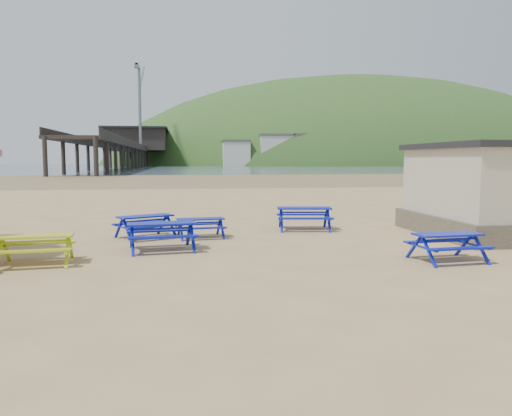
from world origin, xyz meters
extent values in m
plane|color=tan|center=(0.00, 0.00, 0.00)|extent=(400.00, 400.00, 0.00)
plane|color=olive|center=(0.00, 55.00, 0.00)|extent=(400.00, 400.00, 0.00)
plane|color=#42535E|center=(0.00, 170.00, 0.01)|extent=(400.00, 400.00, 0.00)
cube|color=#0127A0|center=(-2.67, 2.06, 0.73)|extent=(1.91, 1.45, 0.05)
cube|color=#0127A0|center=(-2.95, 2.59, 0.45)|extent=(1.70, 1.06, 0.05)
cube|color=#0127A0|center=(-2.40, 1.54, 0.45)|extent=(1.70, 1.06, 0.05)
cube|color=#0127A0|center=(-0.87, 1.85, 0.63)|extent=(1.60, 0.77, 0.04)
cube|color=#0127A0|center=(-0.93, 2.36, 0.39)|extent=(1.56, 0.38, 0.04)
cube|color=#0127A0|center=(-0.82, 1.34, 0.39)|extent=(1.56, 0.38, 0.04)
cube|color=#0127A0|center=(3.00, 3.18, 0.80)|extent=(2.07, 1.06, 0.05)
cube|color=#0127A0|center=(3.09, 3.84, 0.49)|extent=(2.00, 0.57, 0.05)
cube|color=#0127A0|center=(2.90, 2.53, 0.49)|extent=(2.00, 0.57, 0.05)
cube|color=#0127A0|center=(-2.06, -0.31, 0.77)|extent=(1.99, 0.98, 0.05)
cube|color=#0127A0|center=(-2.14, 0.32, 0.48)|extent=(1.93, 0.50, 0.05)
cube|color=#0127A0|center=(-1.98, -0.94, 0.48)|extent=(1.93, 0.50, 0.05)
cube|color=#0127A0|center=(5.21, -2.96, 0.69)|extent=(1.76, 0.81, 0.05)
cube|color=#0127A0|center=(5.16, -2.40, 0.43)|extent=(1.73, 0.39, 0.05)
cube|color=#0127A0|center=(5.26, -3.53, 0.43)|extent=(1.73, 0.39, 0.05)
cube|color=gold|center=(-5.07, -1.81, 0.71)|extent=(1.82, 0.86, 0.05)
cube|color=gold|center=(-5.13, -1.23, 0.44)|extent=(1.77, 0.42, 0.05)
cube|color=gold|center=(-5.01, -2.40, 0.44)|extent=(1.77, 0.42, 0.05)
cube|color=black|center=(-18.00, 175.00, 6.00)|extent=(9.00, 220.00, 0.60)
cube|color=black|center=(-18.00, 186.00, 10.00)|extent=(22.00, 30.00, 8.00)
cube|color=black|center=(-18.00, 186.00, 14.30)|extent=(24.00, 32.00, 0.60)
cylinder|color=slate|center=(-15.00, 164.00, 20.00)|extent=(1.00, 1.00, 28.00)
cube|color=slate|center=(-15.00, 178.00, 33.00)|extent=(0.60, 25.63, 12.38)
ellipsoid|color=#2D4C1E|center=(90.00, 230.00, -10.00)|extent=(264.00, 144.00, 108.00)
camera|label=1|loc=(-1.52, -14.66, 2.59)|focal=35.00mm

